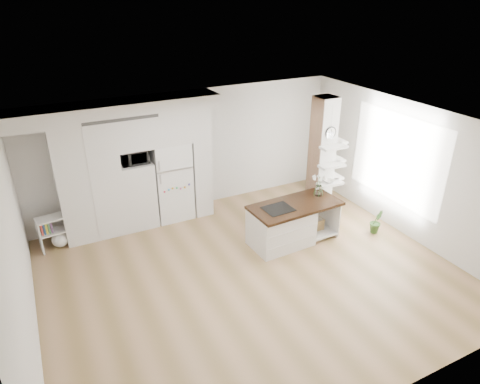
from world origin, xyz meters
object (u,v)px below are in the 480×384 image
(kitchen_island, at_px, (286,224))
(floor_plant_a, at_px, (376,221))
(bookshelf, at_px, (56,234))
(refrigerator, at_px, (171,180))

(kitchen_island, distance_m, floor_plant_a, 1.97)
(bookshelf, relative_size, floor_plant_a, 1.34)
(refrigerator, distance_m, floor_plant_a, 4.40)
(kitchen_island, distance_m, bookshelf, 4.50)
(kitchen_island, relative_size, bookshelf, 2.74)
(bookshelf, bearing_deg, refrigerator, -2.68)
(kitchen_island, bearing_deg, bookshelf, 152.66)
(kitchen_island, bearing_deg, refrigerator, 125.78)
(bookshelf, bearing_deg, floor_plant_a, -28.63)
(refrigerator, height_order, kitchen_island, refrigerator)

